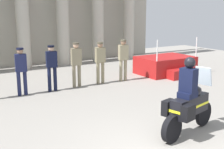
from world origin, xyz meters
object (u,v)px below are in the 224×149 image
Objects in this scene: officer_in_row_3 at (76,61)px; motorcycle_with_rider at (188,103)px; officer_in_row_4 at (100,59)px; officer_in_row_5 at (123,57)px; officer_in_row_1 at (21,68)px; officer_in_row_2 at (52,64)px; reviewing_stand at (166,66)px.

officer_in_row_3 is 0.84× the size of motorcycle_with_rider.
officer_in_row_3 is 1.02× the size of officer_in_row_4.
officer_in_row_1 is at bearing 8.05° from officer_in_row_5.
officer_in_row_2 is at bearing 12.24° from officer_in_row_3.
reviewing_stand reaches higher than officer_in_row_2.
reviewing_stand is 6.69m from officer_in_row_1.
motorcycle_with_rider is at bearing 112.83° from officer_in_row_2.
officer_in_row_3 is 1.00× the size of officer_in_row_5.
officer_in_row_5 is (1.05, -0.07, 0.03)m from officer_in_row_4.
officer_in_row_4 is at bearing 69.28° from motorcycle_with_rider.
reviewing_stand is at bearing 39.12° from motorcycle_with_rider.
motorcycle_with_rider is at bearing 91.58° from officer_in_row_4.
officer_in_row_2 is at bearing -178.91° from reviewing_stand.
officer_in_row_5 is at bearing 58.62° from motorcycle_with_rider.
officer_in_row_5 is at bearing -175.36° from officer_in_row_4.
reviewing_stand is at bearing -170.76° from officer_in_row_1.
officer_in_row_2 is 3.10m from officer_in_row_5.
reviewing_stand is 1.43× the size of officer_in_row_5.
officer_in_row_1 is 0.81× the size of motorcycle_with_rider.
officer_in_row_3 reaches higher than officer_in_row_1.
officer_in_row_3 is at bearing 8.32° from officer_in_row_4.
officer_in_row_2 is (-5.56, -0.11, 0.61)m from reviewing_stand.
officer_in_row_2 is 2.05m from officer_in_row_4.
officer_in_row_1 is 0.99× the size of officer_in_row_4.
officer_in_row_4 is 1.05m from officer_in_row_5.
reviewing_stand is 5.60m from officer_in_row_2.
reviewing_stand is 1.46× the size of officer_in_row_2.
officer_in_row_5 is (3.10, -0.01, 0.02)m from officer_in_row_2.
officer_in_row_4 is at bearing -171.68° from officer_in_row_3.
reviewing_stand is 1.20× the size of motorcycle_with_rider.
officer_in_row_2 reaches higher than officer_in_row_4.
officer_in_row_3 is at bearing -179.48° from reviewing_stand.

